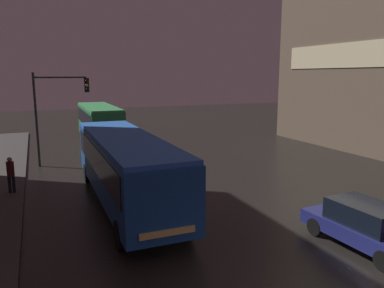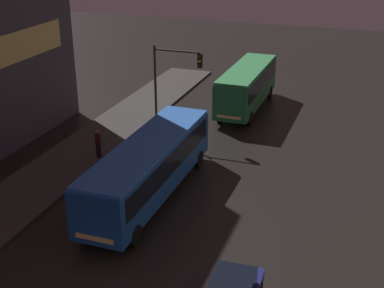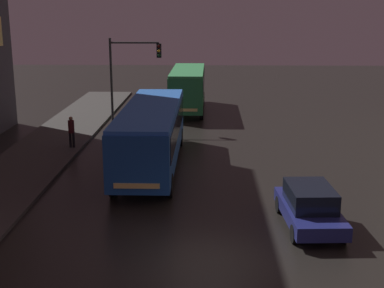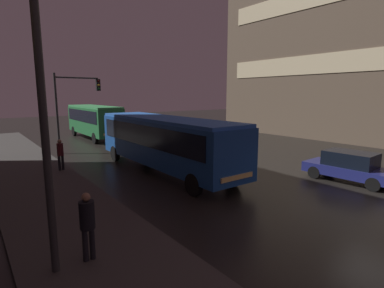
% 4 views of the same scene
% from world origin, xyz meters
% --- Properties ---
extents(sidewalk_left, '(4.00, 48.00, 0.15)m').
position_xyz_m(sidewalk_left, '(-9.00, 10.00, 0.07)').
color(sidewalk_left, '#3D3A38').
rests_on(sidewalk_left, ground).
extents(bus_near, '(2.67, 11.47, 3.09)m').
position_xyz_m(bus_near, '(-2.73, 10.19, 1.91)').
color(bus_near, '#194793').
rests_on(bus_near, ground).
extents(bus_far, '(2.54, 9.36, 3.22)m').
position_xyz_m(bus_far, '(-1.45, 25.31, 1.99)').
color(bus_far, '#236B38').
rests_on(bus_far, ground).
extents(pedestrian_near, '(0.44, 0.44, 1.74)m').
position_xyz_m(pedestrian_near, '(-7.52, 13.45, 1.17)').
color(pedestrian_near, black).
rests_on(pedestrian_near, sidewalk_left).
extents(traffic_light_main, '(3.36, 0.35, 5.86)m').
position_xyz_m(traffic_light_main, '(-5.04, 19.22, 3.99)').
color(traffic_light_main, '#2D2D2D').
rests_on(traffic_light_main, ground).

